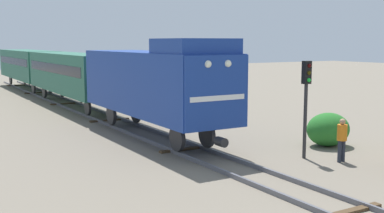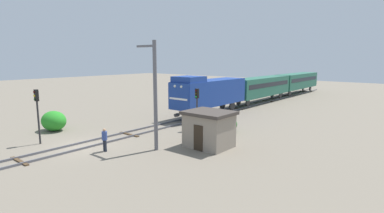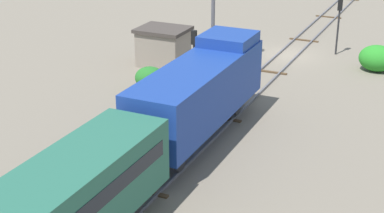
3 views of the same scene
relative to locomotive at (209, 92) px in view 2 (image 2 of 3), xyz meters
name	(u,v)px [view 2 (image 2 of 3)]	position (x,y,z in m)	size (l,w,h in m)	color
ground_plane	(83,146)	(0.00, -16.30, -2.77)	(161.50, 161.50, 0.00)	#756B5B
railway_track	(83,145)	(0.00, -16.30, -2.70)	(2.40, 107.67, 0.16)	#595960
locomotive	(209,92)	(0.00, 0.00, 0.00)	(2.90, 11.60, 4.60)	navy
passenger_car_leading	(262,86)	(0.00, 13.34, -0.25)	(2.84, 14.00, 3.66)	#26604C
passenger_car_trailing	(297,80)	(0.00, 27.94, -0.25)	(2.84, 14.00, 3.66)	#26604C
traffic_signal_near	(37,106)	(-3.20, -18.06, 0.21)	(0.32, 0.34, 4.30)	#262628
traffic_signal_mid	(197,101)	(3.40, -6.53, -0.06)	(0.32, 0.34, 3.89)	#262628
worker_near_track	(105,138)	(2.40, -15.93, -1.78)	(0.38, 0.38, 1.70)	#262B38
worker_by_signal	(196,123)	(4.20, -7.72, -1.78)	(0.38, 0.38, 1.70)	#262B38
catenary_mast	(155,93)	(4.94, -13.31, 1.43)	(1.94, 0.28, 7.92)	#595960
relay_hut	(209,129)	(7.50, -10.20, -1.38)	(3.50, 2.90, 2.74)	gray
bush_near	(226,124)	(5.93, -5.36, -2.02)	(2.06, 1.68, 1.50)	#256D26
bush_mid	(54,121)	(-6.62, -15.26, -1.85)	(2.54, 2.08, 1.85)	#288B26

